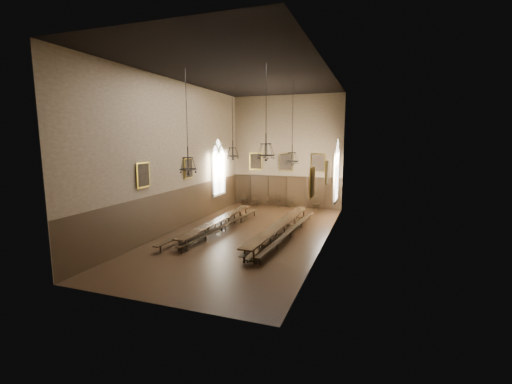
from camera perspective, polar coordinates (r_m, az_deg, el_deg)
The scene contains 32 objects.
floor at distance 20.18m, azimuth -1.51°, elevation -7.13°, with size 9.00×18.00×0.02m, color black.
ceiling at distance 19.72m, azimuth -1.63°, elevation 18.96°, with size 9.00×18.00×0.02m, color black.
wall_back at distance 28.02m, azimuth 5.11°, elevation 6.66°, with size 9.00×0.02×9.00m, color #756348.
wall_front at distance 11.51m, azimuth -17.93°, elevation 3.24°, with size 9.00×0.02×9.00m, color #756348.
wall_left at distance 21.47m, azimuth -12.93°, elevation 5.83°, with size 0.02×18.00×9.00m, color #756348.
wall_right at distance 18.30m, azimuth 11.79°, elevation 5.39°, with size 0.02×18.00×9.00m, color #756348.
wainscot_panelling at distance 19.87m, azimuth -1.53°, elevation -3.64°, with size 9.00×18.00×2.50m, color black, non-canonical shape.
table_left at distance 21.04m, azimuth -6.28°, elevation -5.49°, with size 0.64×9.07×0.71m.
table_right at distance 19.71m, azimuth 4.09°, elevation -6.31°, with size 1.12×10.24×0.80m.
bench_left_outer at distance 21.30m, azimuth -7.96°, elevation -5.53°, with size 0.74×10.13×0.46m.
bench_left_inner at distance 20.90m, azimuth -5.16°, elevation -5.79°, with size 0.92×9.67×0.44m.
bench_right_inner at distance 19.71m, azimuth 2.53°, elevation -6.66°, with size 0.56×9.73×0.44m.
bench_right_outer at distance 19.60m, azimuth 5.78°, elevation -6.76°, with size 0.85×10.04×0.45m.
chair_0 at distance 29.14m, azimuth -2.06°, elevation -1.56°, with size 0.49×0.49×0.96m.
chair_1 at distance 28.75m, azimuth -0.23°, elevation -1.75°, with size 0.47×0.47×0.87m.
chair_2 at distance 28.48m, azimuth 1.81°, elevation -1.87°, with size 0.46×0.46×0.86m.
chair_3 at distance 28.20m, azimuth 3.55°, elevation -1.89°, with size 0.50×0.50×1.01m.
chair_4 at distance 27.92m, azimuth 5.99°, elevation -2.07°, with size 0.46×0.46×0.95m.
chair_6 at distance 27.56m, azimuth 10.01°, elevation -2.31°, with size 0.44×0.44×0.95m.
chandelier_back_left at distance 22.90m, azimuth -3.90°, elevation 6.79°, with size 0.84×0.84×4.73m.
chandelier_back_right at distance 21.10m, azimuth 6.03°, elevation 6.09°, with size 0.79×0.79×4.94m.
chandelier_front_left at distance 17.98m, azimuth -11.25°, elevation 4.75°, with size 0.92×0.92×5.17m.
chandelier_front_right at distance 16.41m, azimuth 1.66°, elevation 7.15°, with size 0.84×0.84×4.38m.
portrait_back_0 at distance 28.70m, azimuth -0.03°, elevation 5.14°, with size 1.10×0.12×1.40m.
portrait_back_1 at distance 27.94m, azimuth 5.02°, elevation 5.01°, with size 1.10×0.12×1.40m.
portrait_back_2 at distance 27.40m, azimuth 10.31°, elevation 4.83°, with size 1.10×0.12×1.40m.
portrait_left_0 at distance 22.30m, azimuth -11.20°, elevation 3.93°, with size 0.12×1.00×1.30m.
portrait_left_1 at distance 18.59m, azimuth -18.28°, elevation 2.71°, with size 0.12×1.00×1.30m.
portrait_right_0 at distance 19.37m, azimuth 11.73°, elevation 3.20°, with size 0.12×1.00×1.30m.
portrait_right_1 at distance 14.95m, azimuth 9.36°, elevation 1.65°, with size 0.12×1.00×1.30m.
window_right at distance 23.84m, azimuth 13.32°, elevation 3.44°, with size 0.20×2.20×4.60m, color white, non-canonical shape.
window_left at distance 26.31m, azimuth -6.27°, elevation 4.10°, with size 0.20×2.20×4.60m, color white, non-canonical shape.
Camera 1 is at (6.98, -18.11, 5.53)m, focal length 24.00 mm.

